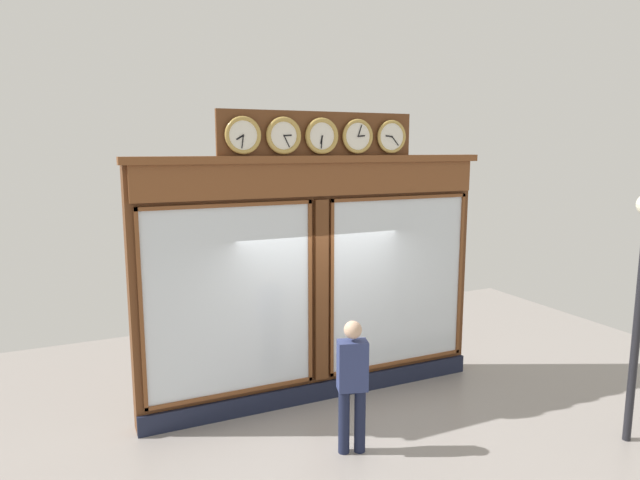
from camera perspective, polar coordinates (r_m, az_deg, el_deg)
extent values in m
cube|color=#5B3319|center=(8.26, -0.44, -4.40)|extent=(5.27, 0.30, 3.53)
cube|color=#191E33|center=(8.65, 0.06, -15.16)|extent=(5.27, 0.08, 0.28)
cube|color=brown|center=(7.86, 0.12, 6.20)|extent=(5.16, 0.08, 0.46)
cube|color=brown|center=(7.87, 0.06, 8.26)|extent=(5.37, 0.20, 0.10)
cube|color=silver|center=(8.77, 8.05, -4.24)|extent=(2.28, 0.02, 2.57)
cube|color=brown|center=(8.54, 8.33, 4.29)|extent=(2.38, 0.04, 0.05)
cube|color=brown|center=(9.15, 7.93, -12.25)|extent=(2.38, 0.04, 0.05)
cube|color=brown|center=(9.42, 14.11, -3.48)|extent=(0.05, 0.04, 2.67)
cube|color=brown|center=(8.19, 1.22, -5.12)|extent=(0.05, 0.04, 2.67)
cube|color=silver|center=(7.69, -9.12, -6.20)|extent=(2.28, 0.02, 2.57)
cube|color=brown|center=(7.43, -9.34, 3.52)|extent=(2.38, 0.04, 0.05)
cube|color=brown|center=(8.12, -8.84, -15.16)|extent=(2.38, 0.04, 0.05)
cube|color=brown|center=(7.46, -17.80, -7.03)|extent=(0.05, 0.04, 2.67)
cube|color=brown|center=(8.05, -1.03, -5.38)|extent=(0.05, 0.04, 2.67)
cube|color=#5B3319|center=(8.12, 0.09, -5.24)|extent=(0.20, 0.10, 2.67)
cube|color=#5B3319|center=(7.91, -0.06, 10.56)|extent=(2.93, 0.06, 0.67)
cylinder|color=white|center=(8.37, 7.32, 10.42)|extent=(0.40, 0.02, 0.40)
torus|color=#B79347|center=(8.37, 7.33, 10.42)|extent=(0.48, 0.05, 0.48)
cube|color=black|center=(8.33, 7.06, 10.48)|extent=(0.11, 0.01, 0.03)
cube|color=black|center=(8.39, 7.70, 9.98)|extent=(0.12, 0.01, 0.13)
sphere|color=black|center=(8.36, 7.39, 10.42)|extent=(0.02, 0.02, 0.02)
cylinder|color=white|center=(8.09, 3.87, 10.51)|extent=(0.40, 0.02, 0.40)
torus|color=#B79347|center=(8.09, 3.89, 10.51)|extent=(0.49, 0.05, 0.49)
cube|color=black|center=(8.10, 4.27, 10.54)|extent=(0.11, 0.01, 0.03)
cube|color=black|center=(8.09, 4.10, 11.08)|extent=(0.07, 0.01, 0.16)
sphere|color=black|center=(8.07, 3.93, 10.52)|extent=(0.02, 0.02, 0.02)
cylinder|color=white|center=(7.84, 0.19, 10.57)|extent=(0.40, 0.02, 0.40)
torus|color=#B79347|center=(7.83, 0.20, 10.57)|extent=(0.50, 0.07, 0.50)
cube|color=black|center=(7.82, 0.16, 10.19)|extent=(0.04, 0.01, 0.11)
cube|color=black|center=(7.82, 0.18, 9.96)|extent=(0.03, 0.01, 0.17)
sphere|color=black|center=(7.82, 0.24, 10.58)|extent=(0.02, 0.02, 0.02)
cylinder|color=white|center=(7.62, -3.73, 10.59)|extent=(0.40, 0.02, 0.40)
torus|color=#B79347|center=(7.61, -3.72, 10.59)|extent=(0.50, 0.07, 0.50)
cube|color=black|center=(7.62, -3.30, 10.62)|extent=(0.11, 0.01, 0.02)
cube|color=black|center=(7.61, -3.41, 10.02)|extent=(0.09, 0.01, 0.16)
sphere|color=black|center=(7.60, -3.68, 10.59)|extent=(0.02, 0.02, 0.02)
cylinder|color=white|center=(7.43, -7.86, 10.55)|extent=(0.40, 0.02, 0.40)
torus|color=#B79347|center=(7.43, -7.85, 10.55)|extent=(0.49, 0.06, 0.49)
cube|color=black|center=(7.40, -8.17, 10.33)|extent=(0.10, 0.01, 0.07)
cube|color=black|center=(7.41, -7.90, 9.91)|extent=(0.04, 0.01, 0.17)
sphere|color=black|center=(7.41, -7.82, 10.56)|extent=(0.02, 0.02, 0.02)
cylinder|color=#191E38|center=(7.22, 2.46, -18.02)|extent=(0.14, 0.14, 0.82)
cylinder|color=#191E38|center=(7.26, 4.09, -17.89)|extent=(0.14, 0.14, 0.82)
cube|color=navy|center=(6.94, 3.34, -12.67)|extent=(0.41, 0.32, 0.62)
sphere|color=tan|center=(6.78, 3.37, -9.14)|extent=(0.22, 0.22, 0.22)
cylinder|color=black|center=(8.12, 29.61, -8.14)|extent=(0.10, 0.10, 2.92)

